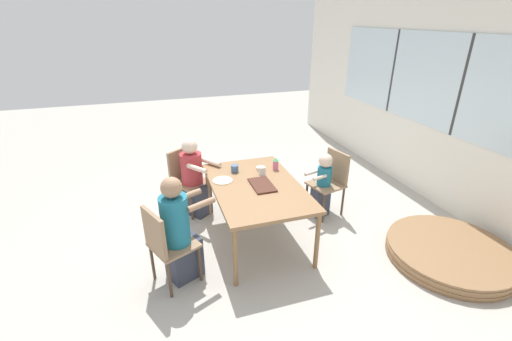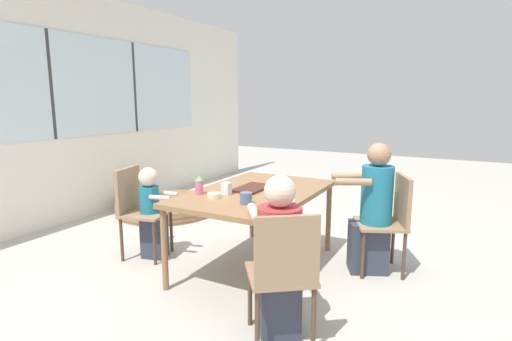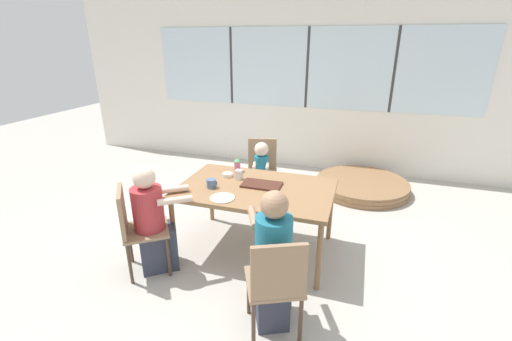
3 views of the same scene
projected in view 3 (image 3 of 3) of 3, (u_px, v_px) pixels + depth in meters
The scene contains 16 objects.
ground_plane at pixel (256, 248), 3.66m from camera, with size 16.00×16.00×0.00m, color #B2ADA3.
wall_back_with_windows at pixel (307, 83), 5.56m from camera, with size 8.40×0.08×2.80m.
dining_table at pixel (256, 192), 3.43m from camera, with size 1.52×0.97×0.71m.
chair_for_woman_green_shirt at pixel (276, 281), 2.39m from camera, with size 0.53×0.53×0.86m.
chair_for_man_blue_shirt at pixel (135, 224), 3.13m from camera, with size 0.56×0.56×0.86m.
chair_for_toddler at pixel (262, 166), 4.57m from camera, with size 0.48×0.48×0.86m.
person_woman_green_shirt at pixel (272, 265), 2.53m from camera, with size 0.45×0.55×1.14m.
person_man_blue_shirt at pixel (154, 224), 3.19m from camera, with size 0.57×0.52×1.05m.
person_toddler at pixel (261, 176), 4.46m from camera, with size 0.26×0.36×0.87m.
food_tray_dark at pixel (262, 185), 3.44m from camera, with size 0.39×0.23×0.02m.
coffee_mug at pixel (211, 183), 3.39m from camera, with size 0.10×0.09×0.09m.
sippy_cup at pixel (237, 164), 3.80m from camera, with size 0.07×0.07×0.16m.
milk_carton_small at pixel (239, 175), 3.59m from camera, with size 0.07×0.07×0.10m.
bowl_white_shallow at pixel (228, 175), 3.67m from camera, with size 0.11×0.11×0.04m.
plate_tortillas at pixel (222, 198), 3.17m from camera, with size 0.23×0.23×0.01m.
folded_table_stack at pixel (362, 185), 5.05m from camera, with size 1.34×1.34×0.15m.
Camera 3 is at (0.96, -2.97, 2.09)m, focal length 24.00 mm.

